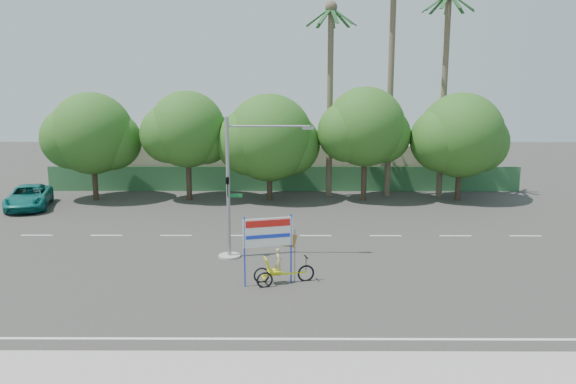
{
  "coord_description": "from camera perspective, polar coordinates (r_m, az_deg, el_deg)",
  "views": [
    {
      "loc": [
        0.58,
        -23.01,
        8.58
      ],
      "look_at": [
        0.45,
        3.11,
        3.5
      ],
      "focal_mm": 35.0,
      "sensor_mm": 36.0,
      "label": 1
    }
  ],
  "objects": [
    {
      "name": "tree_right",
      "position": [
        41.49,
        7.78,
        6.29
      ],
      "size": [
        6.9,
        5.8,
        8.36
      ],
      "color": "#473828",
      "rests_on": "ground"
    },
    {
      "name": "tree_left",
      "position": [
        41.86,
        -10.26,
        6.01
      ],
      "size": [
        6.66,
        5.6,
        8.07
      ],
      "color": "#473828",
      "rests_on": "ground"
    },
    {
      "name": "palm_short",
      "position": [
        42.61,
        4.31,
        11.36
      ],
      "size": [
        3.73,
        3.79,
        14.45
      ],
      "color": "#70604C",
      "rests_on": "ground"
    },
    {
      "name": "trike_billboard",
      "position": [
        24.33,
        -1.34,
        -6.52
      ],
      "size": [
        3.08,
        1.2,
        3.11
      ],
      "rotation": [
        0.0,
        0.0,
        0.26
      ],
      "color": "black",
      "rests_on": "ground"
    },
    {
      "name": "tree_center",
      "position": [
        41.25,
        -1.98,
        5.28
      ],
      "size": [
        7.62,
        6.4,
        7.85
      ],
      "color": "#473828",
      "rests_on": "ground"
    },
    {
      "name": "pickup_truck",
      "position": [
        43.05,
        -24.84,
        -0.45
      ],
      "size": [
        4.04,
        6.17,
        1.58
      ],
      "primitive_type": "imported",
      "rotation": [
        0.0,
        0.0,
        0.27
      ],
      "color": "#0F6964",
      "rests_on": "ground"
    },
    {
      "name": "building_left",
      "position": [
        50.57,
        -11.8,
        3.3
      ],
      "size": [
        12.0,
        8.0,
        4.0
      ],
      "primitive_type": "cube",
      "color": "#C1B69A",
      "rests_on": "ground"
    },
    {
      "name": "tree_far_left",
      "position": [
        43.71,
        -19.35,
        5.38
      ],
      "size": [
        7.14,
        6.0,
        7.96
      ],
      "color": "#473828",
      "rests_on": "ground"
    },
    {
      "name": "fence",
      "position": [
        45.15,
        -0.44,
        1.34
      ],
      "size": [
        38.0,
        0.08,
        2.0
      ],
      "primitive_type": "cube",
      "color": "#336B3D",
      "rests_on": "ground"
    },
    {
      "name": "sidewalk_near",
      "position": [
        17.7,
        -1.7,
        -17.77
      ],
      "size": [
        50.0,
        2.4,
        0.12
      ],
      "primitive_type": "cube",
      "color": "gray",
      "rests_on": "ground"
    },
    {
      "name": "traffic_signal",
      "position": [
        27.72,
        -5.46,
        -0.83
      ],
      "size": [
        4.72,
        1.1,
        7.0
      ],
      "color": "gray",
      "rests_on": "ground"
    },
    {
      "name": "ground",
      "position": [
        24.56,
        -1.09,
        -9.44
      ],
      "size": [
        120.0,
        120.0,
        0.0
      ],
      "primitive_type": "plane",
      "color": "#33302D",
      "rests_on": "ground"
    },
    {
      "name": "palm_tall",
      "position": [
        43.19,
        10.47,
        13.33
      ],
      "size": [
        3.73,
        3.79,
        17.45
      ],
      "color": "#70604C",
      "rests_on": "ground"
    },
    {
      "name": "palm_mid",
      "position": [
        44.02,
        15.66,
        11.68
      ],
      "size": [
        3.73,
        3.79,
        15.45
      ],
      "color": "#70604C",
      "rests_on": "ground"
    },
    {
      "name": "tree_far_right",
      "position": [
        43.01,
        17.08,
        5.28
      ],
      "size": [
        7.38,
        6.2,
        7.94
      ],
      "color": "#473828",
      "rests_on": "ground"
    },
    {
      "name": "building_right",
      "position": [
        50.03,
        8.84,
        3.09
      ],
      "size": [
        14.0,
        8.0,
        3.6
      ],
      "primitive_type": "cube",
      "color": "#C1B69A",
      "rests_on": "ground"
    }
  ]
}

